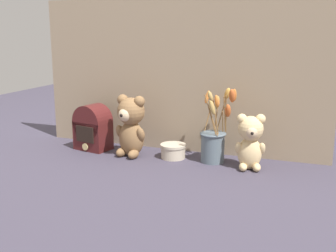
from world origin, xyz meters
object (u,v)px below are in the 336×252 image
Objects in this scene: decorative_tin_tall at (173,151)px; teddy_bear_medium at (250,141)px; vintage_radio at (93,128)px; teddy_bear_large at (131,125)px; flower_vase at (214,140)px.

teddy_bear_medium is at bearing -5.72° from decorative_tin_tall.
teddy_bear_medium is 0.35m from decorative_tin_tall.
teddy_bear_medium is at bearing -2.62° from vintage_radio.
flower_vase is at bearing 6.50° from teddy_bear_large.
teddy_bear_large is at bearing -179.89° from teddy_bear_medium.
teddy_bear_large reaches higher than vintage_radio.
flower_vase is 0.58m from vintage_radio.
vintage_radio is at bearing 170.75° from teddy_bear_large.
teddy_bear_large reaches higher than decorative_tin_tall.
teddy_bear_medium is 0.71× the size of flower_vase.
teddy_bear_large is at bearing -169.33° from decorative_tin_tall.
teddy_bear_medium is 1.06× the size of vintage_radio.
vintage_radio is (-0.74, 0.03, -0.02)m from teddy_bear_medium.
teddy_bear_large is at bearing -173.50° from flower_vase.
teddy_bear_medium reaches higher than vintage_radio.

